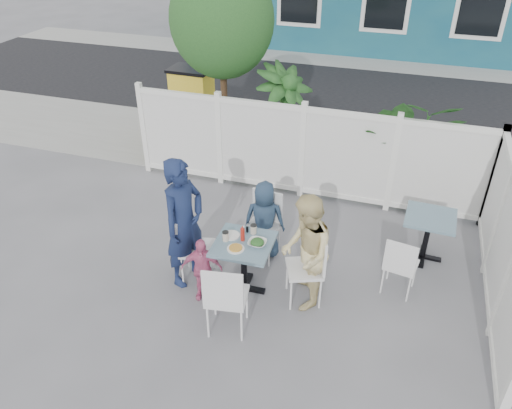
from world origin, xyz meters
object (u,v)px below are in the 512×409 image
(utility_cabinet, at_px, (193,105))
(woman, at_px, (306,253))
(chair_right, at_px, (312,263))
(man, at_px, (184,223))
(main_table, at_px, (244,254))
(boy, at_px, (264,220))
(spare_table, at_px, (429,226))
(chair_near, at_px, (225,295))
(chair_back, at_px, (264,220))
(toddler, at_px, (202,269))
(chair_left, at_px, (190,243))

(utility_cabinet, height_order, woman, woman)
(chair_right, bearing_deg, man, 72.18)
(main_table, relative_size, boy, 0.65)
(main_table, height_order, man, man)
(spare_table, bearing_deg, chair_right, -135.84)
(chair_near, bearing_deg, spare_table, 36.22)
(chair_back, bearing_deg, main_table, 95.08)
(woman, xyz_separation_m, boy, (-0.76, 0.77, -0.18))
(spare_table, height_order, woman, woman)
(chair_back, xyz_separation_m, chair_near, (0.04, -1.61, 0.02))
(spare_table, xyz_separation_m, chair_near, (-2.15, -2.20, 0.05))
(woman, height_order, toddler, woman)
(man, height_order, woman, man)
(chair_right, distance_m, chair_back, 1.11)
(chair_near, bearing_deg, chair_left, 125.03)
(utility_cabinet, distance_m, chair_near, 5.58)
(chair_back, bearing_deg, chair_near, 97.37)
(utility_cabinet, relative_size, woman, 0.93)
(boy, bearing_deg, main_table, 76.98)
(chair_left, relative_size, chair_near, 0.96)
(chair_right, xyz_separation_m, woman, (-0.07, -0.07, 0.19))
(boy, bearing_deg, chair_right, 128.21)
(spare_table, relative_size, woman, 0.46)
(main_table, distance_m, chair_right, 0.85)
(main_table, relative_size, woman, 0.49)
(utility_cabinet, xyz_separation_m, main_table, (2.55, -4.15, -0.13))
(boy, distance_m, toddler, 1.20)
(chair_left, distance_m, chair_right, 1.60)
(main_table, relative_size, chair_left, 0.78)
(chair_left, relative_size, man, 0.54)
(chair_right, height_order, boy, boy)
(utility_cabinet, bearing_deg, chair_left, -65.00)
(chair_left, height_order, man, man)
(utility_cabinet, bearing_deg, main_table, -57.07)
(chair_back, height_order, toddler, chair_back)
(chair_right, height_order, chair_near, chair_near)
(boy, bearing_deg, chair_near, 79.70)
(utility_cabinet, height_order, chair_right, utility_cabinet)
(utility_cabinet, bearing_deg, toddler, -63.41)
(man, height_order, boy, man)
(chair_back, distance_m, chair_near, 1.61)
(spare_table, height_order, chair_right, chair_right)
(utility_cabinet, relative_size, spare_table, 2.04)
(chair_back, relative_size, woman, 0.64)
(boy, bearing_deg, chair_left, 33.75)
(chair_left, xyz_separation_m, boy, (0.77, 0.77, 0.02))
(main_table, relative_size, toddler, 0.85)
(spare_table, height_order, chair_left, chair_left)
(utility_cabinet, height_order, spare_table, utility_cabinet)
(utility_cabinet, bearing_deg, chair_back, -51.04)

